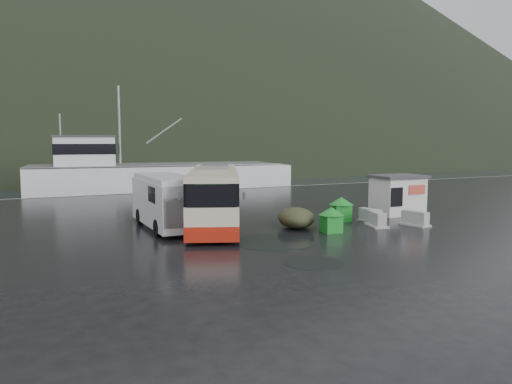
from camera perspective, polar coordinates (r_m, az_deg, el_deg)
name	(u,v)px	position (r m, az deg, el deg)	size (l,w,h in m)	color
ground	(249,229)	(26.62, -0.83, -4.26)	(160.00, 160.00, 0.00)	black
harbor_water	(68,158)	(134.36, -20.72, 3.70)	(300.00, 180.00, 0.02)	black
quay_edge	(156,192)	(45.41, -11.35, -0.05)	(160.00, 0.60, 1.50)	#999993
headland	(65,148)	(274.67, -21.04, 4.73)	(780.00, 540.00, 570.00)	black
coach_bus	(215,224)	(28.21, -4.74, -3.69)	(2.97, 11.83, 3.34)	beige
white_van	(167,228)	(27.33, -10.13, -4.08)	(2.34, 6.82, 2.85)	silver
waste_bin_left	(341,221)	(29.58, 9.68, -3.29)	(1.01, 1.01, 1.41)	#168122
waste_bin_right	(331,232)	(26.01, 8.56, -4.57)	(0.94, 0.94, 1.31)	#168122
dome_tent	(296,228)	(27.11, 4.59, -4.09)	(1.98, 2.77, 1.09)	#343721
ticket_kiosk	(397,214)	(33.05, 15.81, -2.45)	(3.20, 2.42, 2.50)	silver
jersey_barrier_a	(370,221)	(29.78, 12.91, -3.30)	(0.74, 1.49, 0.74)	#999993
jersey_barrier_b	(415,226)	(29.05, 17.69, -3.67)	(0.81, 1.62, 0.81)	#999993
jersey_barrier_c	(376,226)	(28.19, 13.58, -3.85)	(0.81, 1.62, 0.81)	#999993
fishing_trawler	(154,185)	(52.99, -11.55, 0.82)	(29.04, 6.34, 11.62)	silver
puddles	(285,246)	(22.42, 3.39, -6.23)	(4.03, 7.31, 0.01)	black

